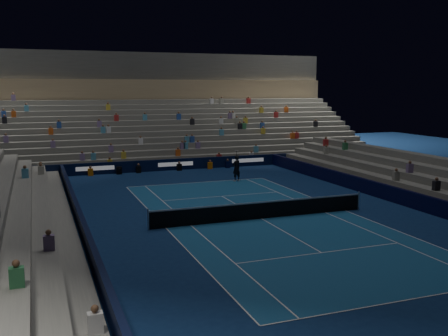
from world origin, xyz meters
TOP-DOWN VIEW (x-y plane):
  - ground at (0.00, 0.00)m, footprint 90.00×90.00m
  - court_surface at (0.00, 0.00)m, footprint 10.97×23.77m
  - sponsor_barrier_far at (0.00, 18.50)m, footprint 44.00×0.25m
  - sponsor_barrier_east at (9.70, 0.00)m, footprint 0.25×37.00m
  - sponsor_barrier_west at (-9.70, 0.00)m, footprint 0.25×37.00m
  - grandstand_main at (0.00, 27.90)m, footprint 44.00×15.20m
  - grandstand_east at (13.17, 0.00)m, footprint 5.00×37.00m
  - grandstand_west at (-13.17, 0.00)m, footprint 5.00×37.00m
  - tennis_net at (0.00, 0.00)m, footprint 12.90×0.10m
  - tennis_player at (3.06, 11.43)m, footprint 0.87×0.71m
  - broadcast_camera at (-5.06, 18.03)m, footprint 0.53×0.95m

SIDE VIEW (x-z plane):
  - ground at x=0.00m, z-range 0.00..0.00m
  - court_surface at x=0.00m, z-range 0.00..0.01m
  - broadcast_camera at x=-5.06m, z-range 0.01..0.62m
  - sponsor_barrier_far at x=0.00m, z-range 0.00..1.00m
  - sponsor_barrier_east at x=9.70m, z-range 0.00..1.00m
  - sponsor_barrier_west at x=-9.70m, z-range 0.00..1.00m
  - tennis_net at x=0.00m, z-range -0.05..1.05m
  - grandstand_east at x=13.17m, z-range -0.33..2.17m
  - grandstand_west at x=-13.17m, z-range -0.33..2.17m
  - tennis_player at x=3.06m, z-range 0.00..2.05m
  - grandstand_main at x=0.00m, z-range -2.22..8.98m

